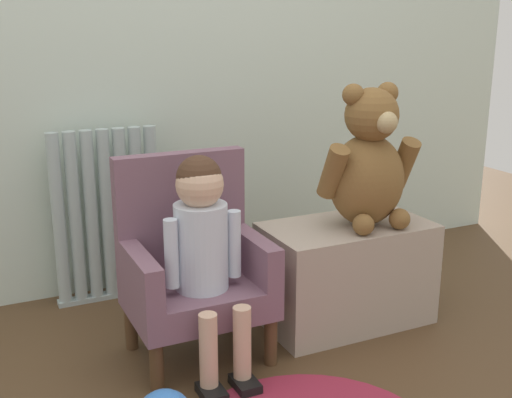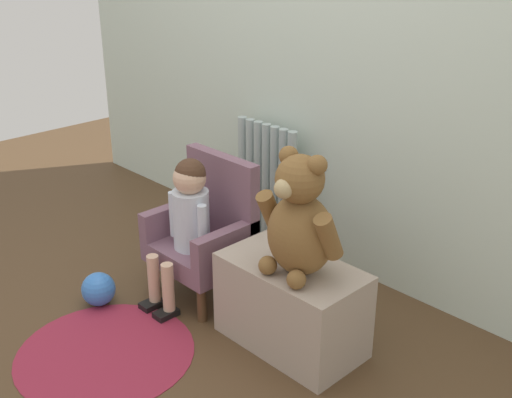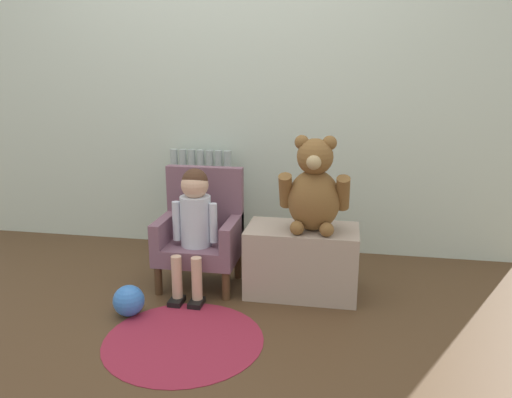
{
  "view_description": "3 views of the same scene",
  "coord_description": "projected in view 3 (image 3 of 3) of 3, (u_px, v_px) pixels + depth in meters",
  "views": [
    {
      "loc": [
        -0.67,
        -1.4,
        1.1
      ],
      "look_at": [
        0.23,
        0.52,
        0.5
      ],
      "focal_mm": 45.0,
      "sensor_mm": 36.0,
      "label": 1
    },
    {
      "loc": [
        2.11,
        -1.23,
        1.65
      ],
      "look_at": [
        0.28,
        0.53,
        0.56
      ],
      "focal_mm": 45.0,
      "sensor_mm": 36.0,
      "label": 2
    },
    {
      "loc": [
        0.79,
        -2.12,
        1.22
      ],
      "look_at": [
        0.3,
        0.53,
        0.51
      ],
      "focal_mm": 35.0,
      "sensor_mm": 36.0,
      "label": 3
    }
  ],
  "objects": [
    {
      "name": "radiator",
      "position": [
        202.0,
        201.0,
        3.4
      ],
      "size": [
        0.43,
        0.05,
        0.69
      ],
      "color": "#A5B7B7",
      "rests_on": "ground_plane"
    },
    {
      "name": "floor_rug",
      "position": [
        184.0,
        340.0,
        2.3
      ],
      "size": [
        0.74,
        0.74,
        0.01
      ],
      "primitive_type": "cylinder",
      "color": "maroon",
      "rests_on": "ground_plane"
    },
    {
      "name": "low_bench",
      "position": [
        302.0,
        261.0,
        2.75
      ],
      "size": [
        0.61,
        0.34,
        0.38
      ],
      "primitive_type": "cube",
      "color": "#A99787",
      "rests_on": "ground_plane"
    },
    {
      "name": "ground_plane",
      "position": [
        177.0,
        323.0,
        2.47
      ],
      "size": [
        6.0,
        6.0,
        0.0
      ],
      "primitive_type": "plane",
      "color": "#4E3721"
    },
    {
      "name": "large_teddy_bear",
      "position": [
        314.0,
        190.0,
        2.61
      ],
      "size": [
        0.37,
        0.26,
        0.51
      ],
      "color": "brown",
      "rests_on": "low_bench"
    },
    {
      "name": "child_armchair",
      "position": [
        201.0,
        232.0,
        2.86
      ],
      "size": [
        0.45,
        0.36,
        0.67
      ],
      "color": "#775365",
      "rests_on": "ground_plane"
    },
    {
      "name": "back_wall",
      "position": [
        228.0,
        71.0,
        3.27
      ],
      "size": [
        3.8,
        0.05,
        2.4
      ],
      "primitive_type": "cube",
      "color": "silver",
      "rests_on": "ground_plane"
    },
    {
      "name": "child_figure",
      "position": [
        194.0,
        214.0,
        2.72
      ],
      "size": [
        0.25,
        0.35,
        0.7
      ],
      "color": "silver",
      "rests_on": "ground_plane"
    },
    {
      "name": "toy_ball",
      "position": [
        129.0,
        301.0,
        2.52
      ],
      "size": [
        0.16,
        0.16,
        0.16
      ],
      "primitive_type": "sphere",
      "color": "#3879D6",
      "rests_on": "ground_plane"
    }
  ]
}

